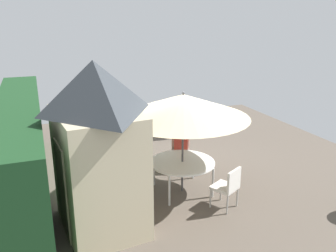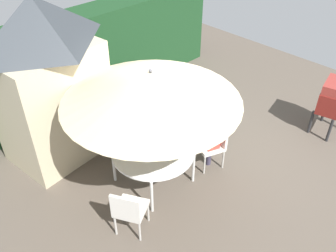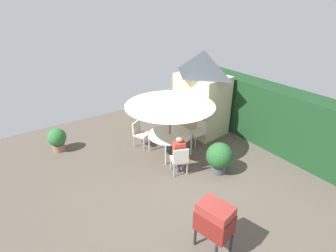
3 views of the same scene
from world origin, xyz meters
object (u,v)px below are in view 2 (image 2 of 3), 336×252
object	(u,v)px
patio_umbrella	(151,87)
potted_plant_by_shed	(195,107)
chair_near_shed	(214,142)
person_in_red	(211,132)
patio_table	(153,153)
chair_toward_hedge	(129,209)
chair_far_side	(113,129)
bbq_grill	(334,97)
garden_shed	(48,81)

from	to	relation	value
patio_umbrella	potted_plant_by_shed	size ratio (longest dim) A/B	2.94
chair_near_shed	person_in_red	bearing A→B (deg)	159.07
patio_table	chair_toward_hedge	xyz separation A→B (m)	(-1.03, -0.58, -0.16)
chair_near_shed	chair_far_side	bearing A→B (deg)	123.62
chair_toward_hedge	chair_near_shed	bearing A→B (deg)	3.68
bbq_grill	person_in_red	bearing A→B (deg)	157.82
patio_umbrella	bbq_grill	size ratio (longest dim) A/B	2.38
chair_near_shed	person_in_red	xyz separation A→B (m)	(-0.08, 0.03, 0.26)
chair_far_side	chair_toward_hedge	distance (m)	2.09
patio_table	potted_plant_by_shed	world-z (taller)	potted_plant_by_shed
bbq_grill	person_in_red	distance (m)	2.84
chair_near_shed	person_in_red	size ratio (longest dim) A/B	0.71
patio_umbrella	chair_far_side	world-z (taller)	patio_umbrella
garden_shed	patio_table	world-z (taller)	garden_shed
chair_toward_hedge	patio_table	bearing A→B (deg)	29.13
patio_table	patio_umbrella	xyz separation A→B (m)	(0.00, 0.00, 1.32)
garden_shed	potted_plant_by_shed	xyz separation A→B (m)	(2.45, -1.37, -1.06)
chair_toward_hedge	chair_far_side	bearing A→B (deg)	59.00
patio_umbrella	person_in_red	bearing A→B (deg)	-20.93
chair_far_side	person_in_red	world-z (taller)	person_in_red
bbq_grill	patio_table	bearing A→B (deg)	158.18
chair_near_shed	garden_shed	bearing A→B (deg)	127.94
bbq_grill	chair_toward_hedge	xyz separation A→B (m)	(-4.73, 0.90, -0.33)
garden_shed	chair_far_side	size ratio (longest dim) A/B	3.47
patio_umbrella	chair_near_shed	bearing A→B (deg)	-20.93
patio_umbrella	bbq_grill	xyz separation A→B (m)	(3.69, -1.48, -1.15)
bbq_grill	chair_toward_hedge	distance (m)	4.82
garden_shed	patio_umbrella	bearing A→B (deg)	-69.67
garden_shed	chair_near_shed	bearing A→B (deg)	-52.06
patio_umbrella	chair_far_side	size ratio (longest dim) A/B	3.17
garden_shed	person_in_red	xyz separation A→B (m)	(1.78, -2.36, -0.81)
patio_table	chair_near_shed	xyz separation A→B (m)	(1.14, -0.44, -0.16)
potted_plant_by_shed	chair_far_side	bearing A→B (deg)	159.58
garden_shed	potted_plant_by_shed	bearing A→B (deg)	-29.15
bbq_grill	chair_far_side	bearing A→B (deg)	143.59
chair_far_side	person_in_red	size ratio (longest dim) A/B	0.71
patio_table	chair_far_side	size ratio (longest dim) A/B	1.61
bbq_grill	chair_toward_hedge	bearing A→B (deg)	169.18
chair_near_shed	potted_plant_by_shed	xyz separation A→B (m)	(0.59, 1.02, 0.01)
person_in_red	garden_shed	bearing A→B (deg)	127.08
patio_umbrella	person_in_red	world-z (taller)	patio_umbrella
person_in_red	chair_toward_hedge	bearing A→B (deg)	-175.34
patio_umbrella	patio_table	bearing A→B (deg)	180.00
chair_far_side	potted_plant_by_shed	distance (m)	1.80
patio_umbrella	chair_toward_hedge	xyz separation A→B (m)	(-1.03, -0.58, -1.48)
patio_table	chair_near_shed	world-z (taller)	chair_near_shed
patio_umbrella	potted_plant_by_shed	xyz separation A→B (m)	(1.73, 0.59, -1.46)
garden_shed	chair_near_shed	distance (m)	3.21
chair_toward_hedge	person_in_red	xyz separation A→B (m)	(2.09, 0.17, 0.26)
potted_plant_by_shed	person_in_red	bearing A→B (deg)	-124.14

